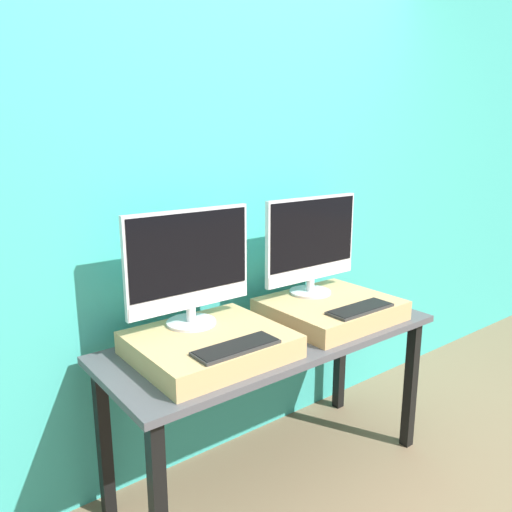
{
  "coord_description": "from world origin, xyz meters",
  "views": [
    {
      "loc": [
        -1.34,
        -1.29,
        1.57
      ],
      "look_at": [
        0.0,
        0.43,
        1.05
      ],
      "focal_mm": 35.0,
      "sensor_mm": 36.0,
      "label": 1
    }
  ],
  "objects_px": {
    "monitor_left": "(190,265)",
    "keyboard_left": "(236,347)",
    "keyboard_right": "(360,309)",
    "monitor_right": "(312,243)"
  },
  "relations": [
    {
      "from": "monitor_left",
      "to": "keyboard_left",
      "type": "bearing_deg",
      "value": -90.0
    },
    {
      "from": "monitor_left",
      "to": "keyboard_left",
      "type": "distance_m",
      "value": 0.41
    },
    {
      "from": "keyboard_left",
      "to": "monitor_left",
      "type": "bearing_deg",
      "value": 90.0
    },
    {
      "from": "keyboard_right",
      "to": "monitor_left",
      "type": "bearing_deg",
      "value": 154.9
    },
    {
      "from": "monitor_left",
      "to": "keyboard_left",
      "type": "relative_size",
      "value": 1.69
    },
    {
      "from": "monitor_right",
      "to": "keyboard_right",
      "type": "xyz_separation_m",
      "value": [
        0.0,
        -0.32,
        -0.25
      ]
    },
    {
      "from": "keyboard_right",
      "to": "monitor_right",
      "type": "bearing_deg",
      "value": 90.0
    },
    {
      "from": "monitor_right",
      "to": "keyboard_left",
      "type": "bearing_deg",
      "value": -154.9
    },
    {
      "from": "monitor_left",
      "to": "keyboard_right",
      "type": "relative_size",
      "value": 1.69
    },
    {
      "from": "monitor_left",
      "to": "keyboard_right",
      "type": "xyz_separation_m",
      "value": [
        0.69,
        -0.32,
        -0.25
      ]
    }
  ]
}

